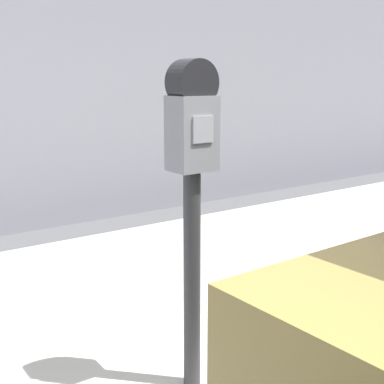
{
  "coord_description": "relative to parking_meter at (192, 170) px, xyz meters",
  "views": [
    {
      "loc": [
        -1.02,
        -0.5,
        1.5
      ],
      "look_at": [
        0.21,
        1.27,
        1.02
      ],
      "focal_mm": 50.0,
      "sensor_mm": 36.0,
      "label": 1
    }
  ],
  "objects": [
    {
      "name": "parking_meter",
      "position": [
        0.0,
        0.0,
        0.0
      ],
      "size": [
        0.19,
        0.15,
        1.42
      ],
      "color": "#2D2D30",
      "rests_on": "sidewalk"
    },
    {
      "name": "sidewalk",
      "position": [
        -0.21,
        0.93,
        -1.04
      ],
      "size": [
        24.0,
        2.8,
        0.14
      ],
      "color": "#BCB7AD",
      "rests_on": "ground_plane"
    }
  ]
}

